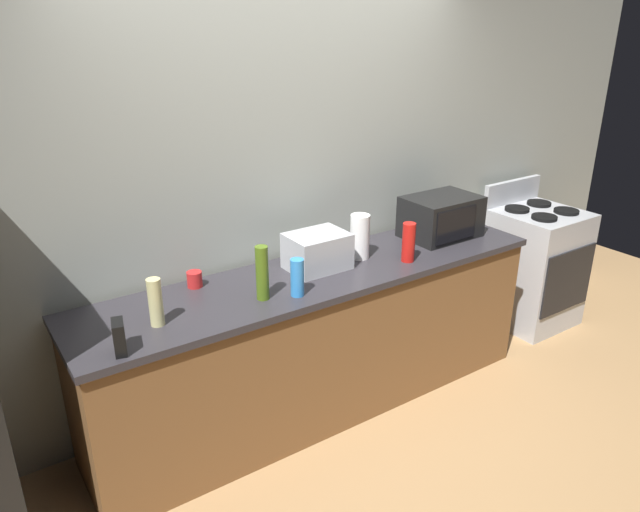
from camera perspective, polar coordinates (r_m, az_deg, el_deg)
The scene contains 13 objects.
ground_plane at distance 3.57m, azimuth 3.78°, elevation -17.10°, with size 8.00×8.00×0.00m, color #A87F51.
back_wall at distance 3.56m, azimuth -3.75°, elevation 7.30°, with size 6.40×0.10×2.70m, color #9EA399.
counter_run at distance 3.58m, azimuth -0.00°, elevation -8.15°, with size 2.84×0.64×0.90m.
stove_range at distance 4.87m, azimuth 19.84°, elevation -0.89°, with size 0.60×0.61×1.08m.
microwave at distance 3.97m, azimuth 11.56°, elevation 3.72°, with size 0.48×0.35×0.27m.
toaster_oven at distance 3.39m, azimuth -0.27°, elevation 0.47°, with size 0.34×0.26×0.21m, color #B7BABF.
paper_towel_roll at distance 3.54m, azimuth 3.85°, elevation 1.88°, with size 0.12×0.12×0.27m, color white.
cordless_phone at distance 2.71m, azimuth -18.75°, elevation -7.41°, with size 0.05×0.11×0.15m, color black.
bottle_spray_cleaner at distance 3.07m, azimuth -2.20°, elevation -2.08°, with size 0.07×0.07×0.20m, color #338CE5.
bottle_vinegar at distance 2.87m, azimuth -15.54°, elevation -4.31°, with size 0.07×0.07×0.24m, color beige.
bottle_hot_sauce at distance 3.53m, azimuth 8.52°, elevation 1.31°, with size 0.08×0.08×0.24m, color red.
bottle_olive_oil at distance 3.02m, azimuth -5.58°, elevation -1.64°, with size 0.07×0.07×0.29m, color #4C6B19.
mug_red at distance 3.25m, azimuth -11.97°, elevation -2.20°, with size 0.08×0.08×0.09m, color red.
Camera 1 is at (-1.74, -2.16, 2.26)m, focal length 33.27 mm.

